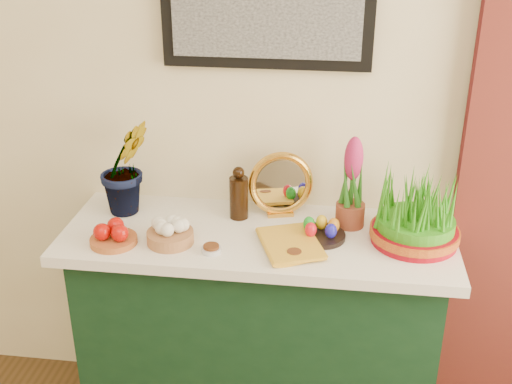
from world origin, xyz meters
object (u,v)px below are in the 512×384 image
Objects in this scene: hyacinth_green at (125,152)px; mirror at (281,185)px; wheatgrass_sabzeh at (417,214)px; book at (264,246)px; sideboard at (258,336)px.

hyacinth_green is 1.91× the size of mirror.
wheatgrass_sabzeh is (1.06, -0.10, -0.13)m from hyacinth_green.
wheatgrass_sabzeh reaches higher than book.
mirror is 1.01× the size of book.
hyacinth_green is (-0.51, 0.10, 0.70)m from sideboard.
mirror is at bearing 161.77° from wheatgrass_sabzeh.
sideboard is 0.50m from book.
book is 0.81× the size of wheatgrass_sabzeh.
hyacinth_green is 1.92× the size of book.
mirror is at bearing 63.89° from book.
hyacinth_green reaches higher than book.
mirror is 0.31m from book.
wheatgrass_sabzeh is (0.51, 0.13, 0.09)m from book.
book is 0.54m from wheatgrass_sabzeh.
hyacinth_green is 0.64m from book.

